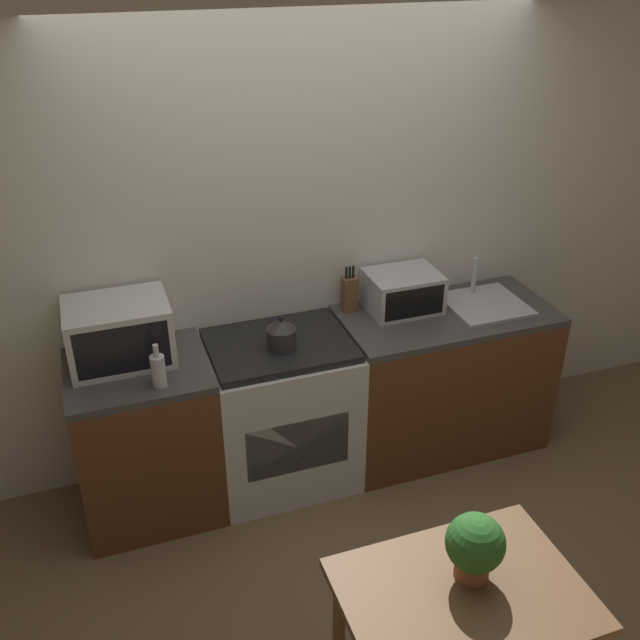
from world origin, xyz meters
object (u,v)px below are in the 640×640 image
stove_range (282,412)px  kettle (281,334)px  bottle (158,370)px  toaster_oven (403,291)px  microwave (119,332)px  dining_table (461,611)px

stove_range → kettle: bearing=-92.8°
bottle → toaster_oven: size_ratio=0.56×
kettle → stove_range: bearing=87.2°
stove_range → microwave: 1.01m
toaster_oven → dining_table: toaster_oven is taller
kettle → dining_table: 1.62m
toaster_oven → stove_range: bearing=-170.4°
bottle → stove_range: bearing=17.0°
stove_range → kettle: 0.54m
bottle → toaster_oven: bottle is taller
kettle → microwave: microwave is taller
microwave → bottle: size_ratio=2.24×
stove_range → microwave: bearing=172.9°
kettle → dining_table: kettle is taller
kettle → dining_table: size_ratio=0.21×
dining_table → stove_range: bearing=97.2°
bottle → toaster_oven: bearing=13.0°
toaster_oven → dining_table: size_ratio=0.46×
stove_range → toaster_oven: bearing=9.6°
kettle → bottle: bearing=-167.6°
bottle → dining_table: 1.70m
stove_range → dining_table: stove_range is taller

